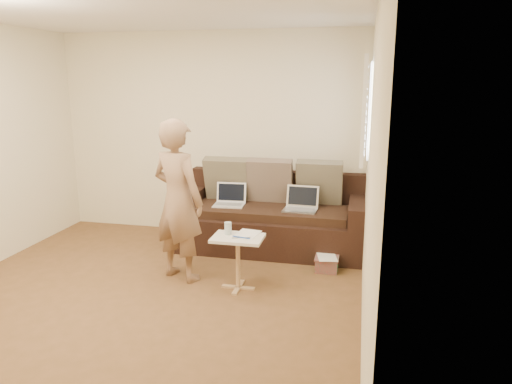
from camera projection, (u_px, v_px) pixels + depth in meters
floor at (137, 306)px, 4.33m from camera, size 4.50×4.50×0.00m
ceiling at (118, 2)px, 3.73m from camera, size 4.50×4.50×0.00m
wall_back at (210, 135)px, 6.17m from camera, size 4.00×0.00×4.00m
wall_right at (370, 175)px, 3.61m from camera, size 0.00×4.50×4.50m
window_blinds at (366, 109)px, 4.95m from camera, size 0.12×0.88×1.08m
sofa at (271, 214)px, 5.73m from camera, size 2.20×0.95×0.85m
pillow_left at (227, 179)px, 5.95m from camera, size 0.55×0.29×0.57m
pillow_mid at (270, 181)px, 5.84m from camera, size 0.55×0.27×0.57m
pillow_right at (319, 183)px, 5.74m from camera, size 0.55×0.28×0.57m
laptop_silver at (300, 211)px, 5.52m from camera, size 0.40×0.30×0.25m
laptop_white at (229, 206)px, 5.74m from camera, size 0.38×0.29×0.26m
person at (178, 200)px, 4.77m from camera, size 0.71×0.60×1.65m
side_table at (238, 263)px, 4.63m from camera, size 0.49×0.34×0.54m
drinking_glass at (228, 228)px, 4.63m from camera, size 0.07×0.07×0.12m
scissors at (241, 238)px, 4.52m from camera, size 0.20×0.14×0.02m
paper_on_table at (247, 234)px, 4.63m from camera, size 0.25×0.33×0.00m
striped_box at (327, 263)px, 5.11m from camera, size 0.25×0.25×0.16m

